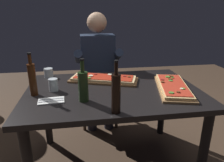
# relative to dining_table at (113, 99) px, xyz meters

# --- Properties ---
(ground_plane) EXTENTS (6.40, 6.40, 0.00)m
(ground_plane) POSITION_rel_dining_table_xyz_m (0.00, 0.00, -0.64)
(ground_plane) COLOR #4C3828
(dining_table) EXTENTS (1.40, 0.96, 0.74)m
(dining_table) POSITION_rel_dining_table_xyz_m (0.00, 0.00, 0.00)
(dining_table) COLOR black
(dining_table) RESTS_ON ground_plane
(pizza_rectangular_front) EXTENTS (0.65, 0.42, 0.05)m
(pizza_rectangular_front) POSITION_rel_dining_table_xyz_m (-0.05, 0.21, 0.11)
(pizza_rectangular_front) COLOR brown
(pizza_rectangular_front) RESTS_ON dining_table
(pizza_rectangular_left) EXTENTS (0.38, 0.63, 0.05)m
(pizza_rectangular_left) POSITION_rel_dining_table_xyz_m (0.49, -0.07, 0.12)
(pizza_rectangular_left) COLOR olive
(pizza_rectangular_left) RESTS_ON dining_table
(wine_bottle_dark) EXTENTS (0.06, 0.06, 0.34)m
(wine_bottle_dark) POSITION_rel_dining_table_xyz_m (-0.05, -0.41, 0.23)
(wine_bottle_dark) COLOR black
(wine_bottle_dark) RESTS_ON dining_table
(oil_bottle_amber) EXTENTS (0.06, 0.06, 0.33)m
(oil_bottle_amber) POSITION_rel_dining_table_xyz_m (-0.61, -0.04, 0.23)
(oil_bottle_amber) COLOR #47230F
(oil_bottle_amber) RESTS_ON dining_table
(vinegar_bottle_green) EXTENTS (0.07, 0.07, 0.31)m
(vinegar_bottle_green) POSITION_rel_dining_table_xyz_m (-0.24, -0.20, 0.21)
(vinegar_bottle_green) COLOR #233819
(vinegar_bottle_green) RESTS_ON dining_table
(tumbler_near_camera) EXTENTS (0.07, 0.07, 0.10)m
(tumbler_near_camera) POSITION_rel_dining_table_xyz_m (-0.47, 0.03, 0.14)
(tumbler_near_camera) COLOR silver
(tumbler_near_camera) RESTS_ON dining_table
(tumbler_far_side) EXTENTS (0.08, 0.08, 0.09)m
(tumbler_far_side) POSITION_rel_dining_table_xyz_m (-0.56, 0.40, 0.13)
(tumbler_far_side) COLOR silver
(tumbler_far_side) RESTS_ON dining_table
(napkin_cutlery_set) EXTENTS (0.19, 0.12, 0.01)m
(napkin_cutlery_set) POSITION_rel_dining_table_xyz_m (-0.47, -0.17, 0.10)
(napkin_cutlery_set) COLOR white
(napkin_cutlery_set) RESTS_ON dining_table
(diner_chair) EXTENTS (0.44, 0.44, 0.87)m
(diner_chair) POSITION_rel_dining_table_xyz_m (-0.05, 0.86, -0.16)
(diner_chair) COLOR #3D2B1E
(diner_chair) RESTS_ON ground_plane
(seated_diner) EXTENTS (0.53, 0.41, 1.33)m
(seated_diner) POSITION_rel_dining_table_xyz_m (-0.05, 0.74, 0.10)
(seated_diner) COLOR #23232D
(seated_diner) RESTS_ON ground_plane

